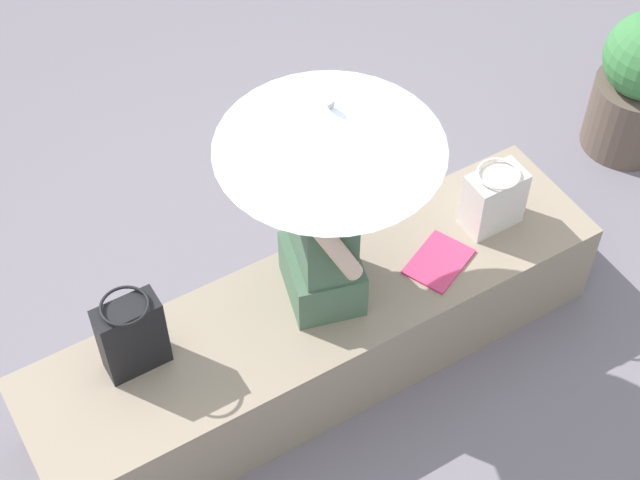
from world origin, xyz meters
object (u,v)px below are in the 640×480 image
(handbag_black, at_px, (494,198))
(tote_bag_canvas, at_px, (132,335))
(magazine, at_px, (439,262))
(planter_near, at_px, (640,84))
(parasol, at_px, (330,128))
(person_seated, at_px, (322,228))

(handbag_black, bearing_deg, tote_bag_canvas, -4.02)
(magazine, relative_size, planter_near, 0.35)
(planter_near, bearing_deg, tote_bag_canvas, 5.51)
(tote_bag_canvas, bearing_deg, magazine, 171.67)
(parasol, height_order, handbag_black, parasol)
(handbag_black, distance_m, planter_near, 1.32)
(planter_near, bearing_deg, person_seated, 9.33)
(tote_bag_canvas, distance_m, planter_near, 2.88)
(parasol, relative_size, tote_bag_canvas, 2.69)
(person_seated, xyz_separation_m, parasol, (-0.04, -0.02, 0.49))
(magazine, bearing_deg, planter_near, 172.16)
(handbag_black, relative_size, tote_bag_canvas, 0.81)
(parasol, height_order, tote_bag_canvas, parasol)
(person_seated, xyz_separation_m, handbag_black, (-0.82, 0.05, -0.24))
(tote_bag_canvas, height_order, planter_near, tote_bag_canvas)
(parasol, xyz_separation_m, planter_near, (-2.02, -0.32, -0.94))
(parasol, distance_m, handbag_black, 1.07)
(magazine, bearing_deg, handbag_black, 168.80)
(handbag_black, xyz_separation_m, magazine, (0.32, 0.07, -0.14))
(parasol, distance_m, magazine, 0.99)
(magazine, bearing_deg, tote_bag_canvas, -32.62)
(magazine, xyz_separation_m, planter_near, (-1.57, -0.46, -0.07))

